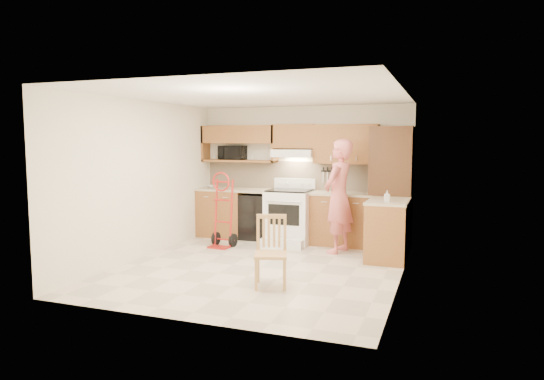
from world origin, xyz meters
The scene contains 28 objects.
floor centered at (0.00, 0.00, -0.01)m, with size 4.00×4.50×0.02m, color beige.
ceiling centered at (0.00, 0.00, 2.51)m, with size 4.00×4.50×0.02m, color white.
wall_back centered at (0.00, 2.26, 1.25)m, with size 4.00×0.02×2.50m, color white.
wall_front centered at (0.00, -2.26, 1.25)m, with size 4.00×0.02×2.50m, color white.
wall_left centered at (-2.01, 0.00, 1.25)m, with size 0.02×4.50×2.50m, color white.
wall_right centered at (2.01, 0.00, 1.25)m, with size 0.02×4.50×2.50m, color white.
backsplash centered at (0.00, 2.23, 1.20)m, with size 3.92×0.03×0.55m, color #CCB291.
lower_cab_left centered at (-1.55, 1.95, 0.45)m, with size 0.90×0.60×0.90m, color olive.
dishwasher centered at (-0.80, 1.95, 0.42)m, with size 0.60×0.60×0.85m, color black.
lower_cab_right centered at (0.83, 1.95, 0.45)m, with size 1.14×0.60×0.90m, color olive.
countertop_left centered at (-1.25, 1.95, 0.92)m, with size 1.50×0.63×0.04m, color #B9AE96.
countertop_right centered at (0.83, 1.95, 0.92)m, with size 1.14×0.63×0.04m, color #B9AE96.
cab_return_right centered at (1.70, 1.15, 0.45)m, with size 0.60×1.00×0.90m, color olive.
countertop_return centered at (1.70, 1.15, 0.92)m, with size 0.63×1.00×0.04m, color #B9AE96.
pantry_tall centered at (1.65, 1.95, 1.05)m, with size 0.70×0.60×2.10m, color #4F301D.
upper_cab_left centered at (-1.25, 2.08, 1.98)m, with size 1.50×0.33×0.34m, color olive.
upper_shelf_mw centered at (-1.25, 2.08, 1.47)m, with size 1.50×0.33×0.04m, color olive.
upper_cab_center centered at (-0.12, 2.08, 1.94)m, with size 0.76×0.33×0.44m, color olive.
upper_cab_right centered at (0.83, 2.08, 1.80)m, with size 1.14×0.33×0.70m, color olive.
range_hood centered at (-0.12, 2.02, 1.63)m, with size 0.76×0.46×0.14m, color white.
knife_strip centered at (0.55, 2.21, 1.24)m, with size 0.40×0.05×0.29m, color black, non-canonical shape.
microwave centered at (-1.40, 2.08, 1.63)m, with size 0.49×0.33×0.27m, color black.
range centered at (-0.12, 1.69, 0.58)m, with size 0.79×1.04×1.16m, color white, non-canonical shape.
person centered at (0.87, 1.35, 0.94)m, with size 0.69×0.45×1.89m, color #D56866.
hand_truck centered at (-1.14, 1.04, 0.60)m, with size 0.47×0.43×1.19m, color #AF201A, non-canonical shape.
dining_chair centered at (0.47, -0.83, 0.45)m, with size 0.41×0.45×0.91m, color tan, non-canonical shape.
soap_bottle centered at (1.70, 0.93, 1.03)m, with size 0.08×0.08×0.17m, color white.
bowl centered at (-1.78, 1.95, 0.96)m, with size 0.20×0.20×0.05m, color white.
Camera 1 is at (2.53, -6.47, 1.87)m, focal length 31.81 mm.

